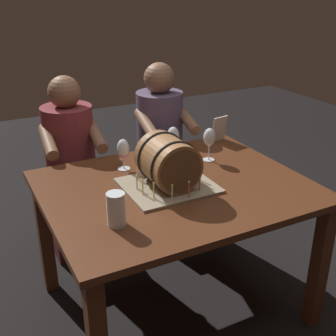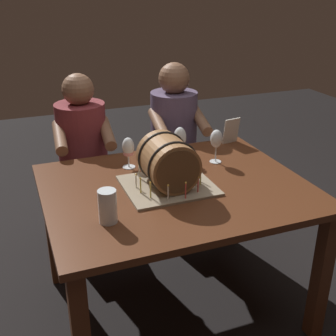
{
  "view_description": "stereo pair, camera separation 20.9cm",
  "coord_description": "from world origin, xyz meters",
  "px_view_note": "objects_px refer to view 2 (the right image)",
  "views": [
    {
      "loc": [
        -0.92,
        -1.7,
        1.69
      ],
      "look_at": [
        -0.04,
        -0.0,
        0.85
      ],
      "focal_mm": 46.36,
      "sensor_mm": 36.0,
      "label": 1
    },
    {
      "loc": [
        -0.73,
        -1.79,
        1.69
      ],
      "look_at": [
        -0.04,
        -0.0,
        0.85
      ],
      "focal_mm": 46.36,
      "sensor_mm": 36.0,
      "label": 2
    }
  ],
  "objects_px": {
    "dining_table": "(176,204)",
    "barrel_cake": "(168,164)",
    "wine_glass_rose": "(128,148)",
    "wine_glass_empty": "(216,140)",
    "person_seated_right": "(174,157)",
    "person_seated_left": "(85,173)",
    "menu_card": "(231,131)",
    "beer_pint": "(108,207)",
    "wine_glass_red": "(180,139)"
  },
  "relations": [
    {
      "from": "wine_glass_empty",
      "to": "person_seated_right",
      "type": "xyz_separation_m",
      "value": [
        -0.01,
        0.61,
        -0.34
      ]
    },
    {
      "from": "person_seated_left",
      "to": "dining_table",
      "type": "bearing_deg",
      "value": -68.81
    },
    {
      "from": "barrel_cake",
      "to": "wine_glass_red",
      "type": "xyz_separation_m",
      "value": [
        0.18,
        0.3,
        0.0
      ]
    },
    {
      "from": "wine_glass_red",
      "to": "wine_glass_empty",
      "type": "height_order",
      "value": "wine_glass_red"
    },
    {
      "from": "dining_table",
      "to": "person_seated_left",
      "type": "height_order",
      "value": "person_seated_left"
    },
    {
      "from": "dining_table",
      "to": "wine_glass_rose",
      "type": "bearing_deg",
      "value": 117.43
    },
    {
      "from": "wine_glass_red",
      "to": "menu_card",
      "type": "bearing_deg",
      "value": 18.78
    },
    {
      "from": "person_seated_left",
      "to": "person_seated_right",
      "type": "height_order",
      "value": "person_seated_right"
    },
    {
      "from": "beer_pint",
      "to": "wine_glass_rose",
      "type": "bearing_deg",
      "value": 65.12
    },
    {
      "from": "wine_glass_empty",
      "to": "menu_card",
      "type": "xyz_separation_m",
      "value": [
        0.22,
        0.24,
        -0.05
      ]
    },
    {
      "from": "wine_glass_red",
      "to": "person_seated_right",
      "type": "relative_size",
      "value": 0.16
    },
    {
      "from": "wine_glass_rose",
      "to": "person_seated_right",
      "type": "distance_m",
      "value": 0.76
    },
    {
      "from": "wine_glass_red",
      "to": "menu_card",
      "type": "xyz_separation_m",
      "value": [
        0.4,
        0.14,
        -0.04
      ]
    },
    {
      "from": "dining_table",
      "to": "wine_glass_empty",
      "type": "height_order",
      "value": "wine_glass_empty"
    },
    {
      "from": "barrel_cake",
      "to": "person_seated_left",
      "type": "bearing_deg",
      "value": 108.6
    },
    {
      "from": "person_seated_right",
      "to": "wine_glass_red",
      "type": "bearing_deg",
      "value": -108.26
    },
    {
      "from": "wine_glass_rose",
      "to": "person_seated_right",
      "type": "xyz_separation_m",
      "value": [
        0.47,
        0.51,
        -0.32
      ]
    },
    {
      "from": "wine_glass_rose",
      "to": "menu_card",
      "type": "distance_m",
      "value": 0.71
    },
    {
      "from": "person_seated_left",
      "to": "beer_pint",
      "type": "bearing_deg",
      "value": -94.63
    },
    {
      "from": "dining_table",
      "to": "person_seated_left",
      "type": "distance_m",
      "value": 0.87
    },
    {
      "from": "wine_glass_empty",
      "to": "person_seated_right",
      "type": "bearing_deg",
      "value": 90.58
    },
    {
      "from": "dining_table",
      "to": "barrel_cake",
      "type": "bearing_deg",
      "value": -179.16
    },
    {
      "from": "wine_glass_empty",
      "to": "person_seated_left",
      "type": "bearing_deg",
      "value": 135.92
    },
    {
      "from": "beer_pint",
      "to": "person_seated_left",
      "type": "bearing_deg",
      "value": 85.37
    },
    {
      "from": "wine_glass_red",
      "to": "wine_glass_empty",
      "type": "bearing_deg",
      "value": -30.15
    },
    {
      "from": "barrel_cake",
      "to": "person_seated_right",
      "type": "height_order",
      "value": "person_seated_right"
    },
    {
      "from": "person_seated_right",
      "to": "menu_card",
      "type": "bearing_deg",
      "value": -58.41
    },
    {
      "from": "beer_pint",
      "to": "wine_glass_empty",
      "type": "bearing_deg",
      "value": 30.41
    },
    {
      "from": "barrel_cake",
      "to": "wine_glass_rose",
      "type": "relative_size",
      "value": 2.53
    },
    {
      "from": "wine_glass_red",
      "to": "person_seated_right",
      "type": "xyz_separation_m",
      "value": [
        0.17,
        0.51,
        -0.33
      ]
    },
    {
      "from": "barrel_cake",
      "to": "wine_glass_empty",
      "type": "distance_m",
      "value": 0.41
    },
    {
      "from": "wine_glass_empty",
      "to": "person_seated_right",
      "type": "height_order",
      "value": "person_seated_right"
    },
    {
      "from": "barrel_cake",
      "to": "wine_glass_rose",
      "type": "distance_m",
      "value": 0.32
    },
    {
      "from": "wine_glass_empty",
      "to": "menu_card",
      "type": "bearing_deg",
      "value": 46.59
    },
    {
      "from": "dining_table",
      "to": "barrel_cake",
      "type": "xyz_separation_m",
      "value": [
        -0.04,
        -0.0,
        0.22
      ]
    },
    {
      "from": "wine_glass_rose",
      "to": "beer_pint",
      "type": "distance_m",
      "value": 0.57
    },
    {
      "from": "wine_glass_red",
      "to": "beer_pint",
      "type": "distance_m",
      "value": 0.75
    },
    {
      "from": "dining_table",
      "to": "menu_card",
      "type": "distance_m",
      "value": 0.72
    },
    {
      "from": "menu_card",
      "to": "person_seated_left",
      "type": "bearing_deg",
      "value": 146.78
    },
    {
      "from": "person_seated_left",
      "to": "wine_glass_empty",
      "type": "bearing_deg",
      "value": -44.08
    },
    {
      "from": "person_seated_left",
      "to": "person_seated_right",
      "type": "relative_size",
      "value": 0.98
    },
    {
      "from": "wine_glass_empty",
      "to": "wine_glass_red",
      "type": "bearing_deg",
      "value": 149.85
    },
    {
      "from": "wine_glass_empty",
      "to": "person_seated_right",
      "type": "relative_size",
      "value": 0.16
    },
    {
      "from": "wine_glass_rose",
      "to": "beer_pint",
      "type": "relative_size",
      "value": 1.16
    },
    {
      "from": "wine_glass_rose",
      "to": "person_seated_right",
      "type": "relative_size",
      "value": 0.14
    },
    {
      "from": "barrel_cake",
      "to": "wine_glass_empty",
      "type": "bearing_deg",
      "value": 28.62
    },
    {
      "from": "barrel_cake",
      "to": "person_seated_left",
      "type": "relative_size",
      "value": 0.37
    },
    {
      "from": "barrel_cake",
      "to": "person_seated_right",
      "type": "xyz_separation_m",
      "value": [
        0.35,
        0.81,
        -0.33
      ]
    },
    {
      "from": "wine_glass_empty",
      "to": "beer_pint",
      "type": "xyz_separation_m",
      "value": [
        -0.71,
        -0.42,
        -0.06
      ]
    },
    {
      "from": "wine_glass_rose",
      "to": "menu_card",
      "type": "height_order",
      "value": "wine_glass_rose"
    }
  ]
}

